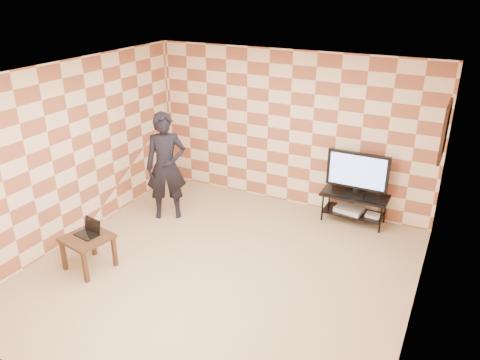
# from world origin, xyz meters

# --- Properties ---
(floor) EXTENTS (5.00, 5.00, 0.00)m
(floor) POSITION_xyz_m (0.00, 0.00, 0.00)
(floor) COLOR tan
(floor) RESTS_ON ground
(wall_back) EXTENTS (5.00, 0.02, 2.70)m
(wall_back) POSITION_xyz_m (0.00, 2.50, 1.35)
(wall_back) COLOR beige
(wall_back) RESTS_ON ground
(wall_front) EXTENTS (5.00, 0.02, 2.70)m
(wall_front) POSITION_xyz_m (0.00, -2.50, 1.35)
(wall_front) COLOR beige
(wall_front) RESTS_ON ground
(wall_left) EXTENTS (0.02, 5.00, 2.70)m
(wall_left) POSITION_xyz_m (-2.50, 0.00, 1.35)
(wall_left) COLOR beige
(wall_left) RESTS_ON ground
(wall_right) EXTENTS (0.02, 5.00, 2.70)m
(wall_right) POSITION_xyz_m (2.50, 0.00, 1.35)
(wall_right) COLOR beige
(wall_right) RESTS_ON ground
(ceiling) EXTENTS (5.00, 5.00, 0.02)m
(ceiling) POSITION_xyz_m (0.00, 0.00, 2.70)
(ceiling) COLOR white
(ceiling) RESTS_ON wall_back
(wall_art) EXTENTS (0.04, 0.72, 0.72)m
(wall_art) POSITION_xyz_m (2.47, 1.55, 1.95)
(wall_art) COLOR black
(wall_art) RESTS_ON wall_right
(tv_stand) EXTENTS (1.08, 0.49, 0.50)m
(tv_stand) POSITION_xyz_m (1.28, 2.26, 0.37)
(tv_stand) COLOR black
(tv_stand) RESTS_ON floor
(tv) EXTENTS (0.99, 0.19, 0.72)m
(tv) POSITION_xyz_m (1.28, 2.25, 0.90)
(tv) COLOR black
(tv) RESTS_ON tv_stand
(dvd_player) EXTENTS (0.48, 0.37, 0.07)m
(dvd_player) POSITION_xyz_m (1.21, 2.25, 0.21)
(dvd_player) COLOR silver
(dvd_player) RESTS_ON tv_stand
(game_console) EXTENTS (0.23, 0.17, 0.05)m
(game_console) POSITION_xyz_m (1.60, 2.24, 0.20)
(game_console) COLOR silver
(game_console) RESTS_ON tv_stand
(side_table) EXTENTS (0.68, 0.68, 0.50)m
(side_table) POSITION_xyz_m (-1.67, -0.75, 0.41)
(side_table) COLOR #351D15
(side_table) RESTS_ON floor
(laptop) EXTENTS (0.35, 0.29, 0.21)m
(laptop) POSITION_xyz_m (-1.69, -0.67, 0.55)
(laptop) COLOR black
(laptop) RESTS_ON side_table
(person) EXTENTS (0.79, 0.72, 1.81)m
(person) POSITION_xyz_m (-1.59, 1.05, 0.90)
(person) COLOR black
(person) RESTS_ON floor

